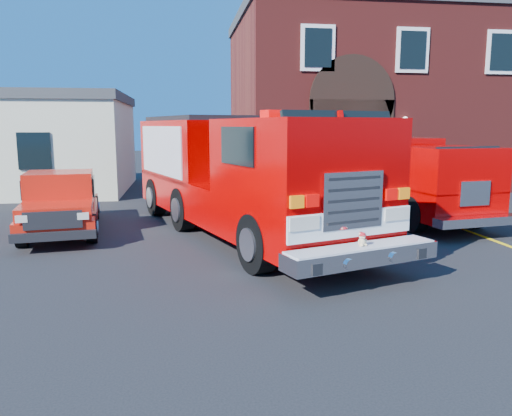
{
  "coord_description": "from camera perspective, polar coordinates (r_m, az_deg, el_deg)",
  "views": [
    {
      "loc": [
        -1.47,
        -11.06,
        2.95
      ],
      "look_at": [
        0.0,
        -1.2,
        1.3
      ],
      "focal_mm": 35.0,
      "sensor_mm": 36.0,
      "label": 1
    }
  ],
  "objects": [
    {
      "name": "fire_engine",
      "position": [
        13.54,
        -2.08,
        4.05
      ],
      "size": [
        6.11,
        10.97,
        3.26
      ],
      "color": "black",
      "rests_on": "ground"
    },
    {
      "name": "ground",
      "position": [
        11.54,
        -0.88,
        -5.41
      ],
      "size": [
        100.0,
        100.0,
        0.0
      ],
      "primitive_type": "plane",
      "color": "black",
      "rests_on": "ground"
    },
    {
      "name": "parking_stripe_near",
      "position": [
        14.75,
        24.49,
        -2.98
      ],
      "size": [
        0.12,
        3.0,
        0.01
      ],
      "primitive_type": "cube",
      "color": "yellow",
      "rests_on": "ground"
    },
    {
      "name": "pickup_truck",
      "position": [
        14.95,
        -21.32,
        0.52
      ],
      "size": [
        2.6,
        5.44,
        1.71
      ],
      "color": "black",
      "rests_on": "ground"
    },
    {
      "name": "parking_stripe_mid",
      "position": [
        17.29,
        19.13,
        -0.93
      ],
      "size": [
        0.12,
        3.0,
        0.01
      ],
      "primitive_type": "cube",
      "color": "yellow",
      "rests_on": "ground"
    },
    {
      "name": "parking_stripe_far",
      "position": [
        19.96,
        15.17,
        0.59
      ],
      "size": [
        0.12,
        3.0,
        0.01
      ],
      "primitive_type": "cube",
      "color": "yellow",
      "rests_on": "ground"
    },
    {
      "name": "secondary_truck",
      "position": [
        17.19,
        15.55,
        3.85
      ],
      "size": [
        3.54,
        8.12,
        2.55
      ],
      "color": "black",
      "rests_on": "ground"
    },
    {
      "name": "side_building",
      "position": [
        25.22,
        -26.03,
        6.77
      ],
      "size": [
        10.2,
        8.2,
        4.35
      ],
      "color": "beige",
      "rests_on": "ground"
    },
    {
      "name": "fire_station",
      "position": [
        27.17,
        14.51,
        11.86
      ],
      "size": [
        15.2,
        10.2,
        8.45
      ],
      "color": "maroon",
      "rests_on": "ground"
    }
  ]
}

